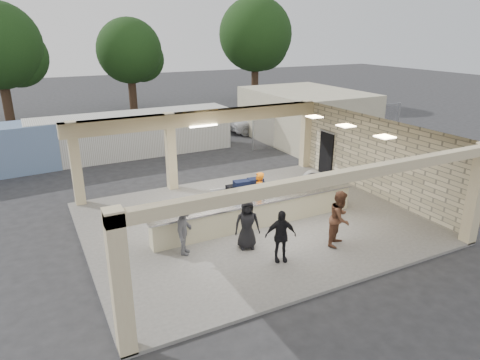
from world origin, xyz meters
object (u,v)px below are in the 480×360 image
passenger_c (185,228)px  passenger_a (340,218)px  passenger_b (281,236)px  car_dark (225,120)px  container_white (134,134)px  drum_fan (313,181)px  luggage_cart (245,197)px  car_white_a (261,123)px  passenger_d (247,224)px  car_white_b (311,113)px  baggage_counter (258,214)px  baggage_handler (258,194)px

passenger_c → passenger_a: bearing=-77.4°
passenger_a → passenger_b: 2.32m
car_dark → container_white: bearing=125.5°
passenger_b → drum_fan: bearing=63.3°
passenger_a → passenger_b: bearing=148.6°
passenger_a → passenger_c: passenger_a is taller
luggage_cart → car_white_a: size_ratio=0.60×
passenger_d → car_white_b: passenger_d is taller
passenger_c → container_white: 12.71m
car_white_a → container_white: bearing=104.0°
luggage_cart → passenger_c: 3.58m
car_white_a → container_white: 9.72m
baggage_counter → baggage_handler: bearing=59.8°
drum_fan → passenger_a: (-2.11, -4.35, 0.40)m
baggage_counter → car_white_b: size_ratio=1.63×
passenger_b → car_white_a: passenger_b is taller
passenger_a → container_white: bearing=71.0°
car_white_a → car_white_b: bearing=-79.2°
passenger_c → passenger_d: 2.01m
baggage_counter → car_dark: 16.44m
passenger_a → passenger_c: bearing=128.5°
baggage_counter → passenger_d: bearing=-131.5°
baggage_counter → passenger_b: passenger_b is taller
passenger_c → car_dark: bearing=3.2°
baggage_counter → luggage_cart: size_ratio=3.02×
baggage_handler → car_dark: bearing=-169.5°
baggage_counter → car_dark: bearing=69.1°
passenger_a → car_dark: (4.17, 17.82, -0.28)m
baggage_counter → car_dark: car_dark is taller
passenger_b → passenger_d: 1.31m
luggage_cart → passenger_a: 3.88m
drum_fan → car_white_a: bearing=97.9°
container_white → passenger_c: bearing=-97.5°
passenger_b → passenger_c: size_ratio=0.92×
passenger_c → container_white: bearing=25.4°
passenger_d → passenger_a: bearing=-5.5°
passenger_c → container_white: size_ratio=0.16×
passenger_a → passenger_d: bearing=125.6°
baggage_handler → passenger_a: (1.24, -3.27, 0.07)m
passenger_d → car_dark: bearing=84.1°
car_white_a → car_white_b: (4.90, 0.68, 0.15)m
passenger_a → passenger_b: (-2.32, -0.02, -0.11)m
baggage_handler → drum_fan: bearing=138.8°
drum_fan → passenger_d: passenger_d is taller
baggage_handler → passenger_b: bearing=12.7°
luggage_cart → car_white_a: 14.99m
passenger_b → container_white: 14.38m
luggage_cart → drum_fan: bearing=22.3°
baggage_handler → container_white: 11.25m
baggage_counter → car_white_a: car_white_a is taller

